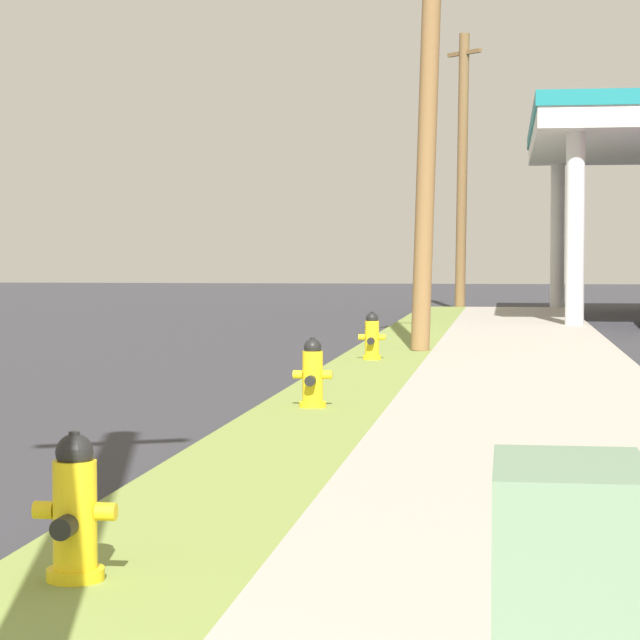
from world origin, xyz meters
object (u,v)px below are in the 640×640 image
fire_hydrant_second (313,377)px  fire_hydrant_third (372,339)px  utility_pole_midground (429,77)px  utility_pole_background (462,168)px  fire_hydrant_nearest (75,516)px

fire_hydrant_second → fire_hydrant_third: bearing=90.2°
utility_pole_midground → utility_pole_background: 19.64m
utility_pole_background → fire_hydrant_second: bearing=-91.3°
fire_hydrant_nearest → utility_pole_background: size_ratio=0.09×
fire_hydrant_nearest → fire_hydrant_third: same height
fire_hydrant_third → utility_pole_background: utility_pole_background is taller
utility_pole_background → fire_hydrant_third: bearing=-91.8°
fire_hydrant_third → utility_pole_midground: (0.75, 2.10, 4.30)m
fire_hydrant_second → fire_hydrant_third: size_ratio=1.00×
utility_pole_midground → utility_pole_background: size_ratio=1.06×
fire_hydrant_nearest → fire_hydrant_second: (0.08, 7.73, 0.00)m
fire_hydrant_nearest → fire_hydrant_second: same height
utility_pole_midground → fire_hydrant_third: bearing=-109.7°
fire_hydrant_third → utility_pole_background: bearing=88.2°
fire_hydrant_second → fire_hydrant_third: 6.64m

